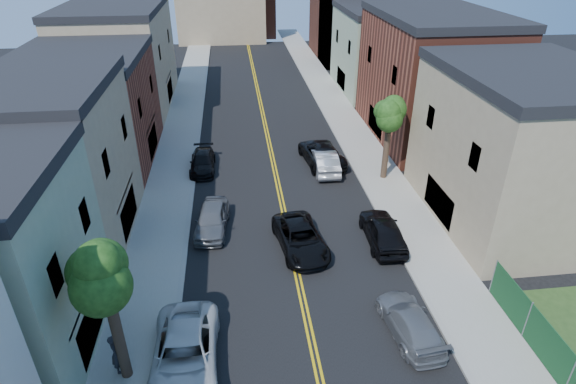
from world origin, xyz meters
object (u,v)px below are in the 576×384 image
object	(u,v)px
pedestrian_left	(116,353)
grey_car_right	(410,322)
white_pickup	(185,355)
black_suv_lane	(300,238)
dark_car_right_far	(321,153)
black_car_right	(383,230)
silver_car_right	(325,161)
grey_car_left	(212,219)
black_car_left	(203,162)

from	to	relation	value
pedestrian_left	grey_car_right	bearing A→B (deg)	-97.58
white_pickup	black_suv_lane	size ratio (longest dim) A/B	1.12
white_pickup	dark_car_right_far	size ratio (longest dim) A/B	1.01
white_pickup	dark_car_right_far	bearing A→B (deg)	64.33
white_pickup	black_car_right	world-z (taller)	black_car_right
silver_car_right	black_suv_lane	world-z (taller)	silver_car_right
grey_car_left	grey_car_right	size ratio (longest dim) A/B	0.99
grey_car_left	black_car_right	size ratio (longest dim) A/B	0.94
white_pickup	grey_car_right	bearing A→B (deg)	4.70
dark_car_right_far	black_car_left	bearing A→B (deg)	-5.66
black_car_left	black_car_right	xyz separation A→B (m)	(10.91, -11.06, 0.18)
white_pickup	grey_car_right	world-z (taller)	white_pickup
black_suv_lane	white_pickup	bearing A→B (deg)	-134.99
black_car_left	black_car_right	bearing A→B (deg)	-44.49
grey_car_left	pedestrian_left	xyz separation A→B (m)	(-3.64, -10.33, 0.31)
pedestrian_left	black_car_right	bearing A→B (deg)	-70.73
grey_car_right	black_suv_lane	bearing A→B (deg)	-65.63
white_pickup	grey_car_right	xyz separation A→B (m)	(10.00, 0.80, -0.15)
black_car_right	silver_car_right	world-z (taller)	black_car_right
black_car_left	dark_car_right_far	size ratio (longest dim) A/B	0.78
dark_car_right_far	white_pickup	bearing A→B (deg)	57.19
grey_car_left	black_car_left	xyz separation A→B (m)	(-0.90, 8.52, -0.13)
white_pickup	silver_car_right	world-z (taller)	white_pickup
dark_car_right_far	pedestrian_left	xyz separation A→B (m)	(-12.04, -19.07, 0.28)
black_car_left	white_pickup	bearing A→B (deg)	-89.11
grey_car_left	pedestrian_left	distance (m)	10.96
black_car_right	dark_car_right_far	xyz separation A→B (m)	(-1.61, 11.28, -0.03)
white_pickup	black_car_left	bearing A→B (deg)	90.14
silver_car_right	pedestrian_left	xyz separation A→B (m)	(-12.04, -17.63, 0.29)
dark_car_right_far	pedestrian_left	world-z (taller)	pedestrian_left
black_car_left	black_car_right	size ratio (longest dim) A/B	0.92
white_pickup	black_suv_lane	world-z (taller)	white_pickup
white_pickup	dark_car_right_far	world-z (taller)	white_pickup
silver_car_right	pedestrian_left	world-z (taller)	pedestrian_left
pedestrian_left	grey_car_left	bearing A→B (deg)	-29.87
white_pickup	grey_car_left	size ratio (longest dim) A/B	1.28
black_suv_lane	pedestrian_left	bearing A→B (deg)	-146.23
grey_car_left	white_pickup	bearing A→B (deg)	-88.71
dark_car_right_far	pedestrian_left	size ratio (longest dim) A/B	3.09
grey_car_right	dark_car_right_far	world-z (taller)	dark_car_right_far
black_car_right	black_suv_lane	distance (m)	4.91
silver_car_right	white_pickup	bearing A→B (deg)	63.61
silver_car_right	dark_car_right_far	size ratio (longest dim) A/B	0.84
silver_car_right	pedestrian_left	distance (m)	21.35
black_car_right	black_car_left	bearing A→B (deg)	-43.90
grey_car_right	dark_car_right_far	distance (m)	18.44
black_car_left	silver_car_right	size ratio (longest dim) A/B	0.92
white_pickup	silver_car_right	size ratio (longest dim) A/B	1.20
black_car_right	pedestrian_left	size ratio (longest dim) A/B	2.60
black_car_right	black_suv_lane	size ratio (longest dim) A/B	0.93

